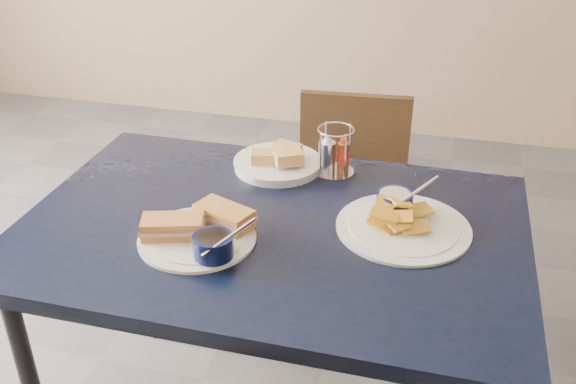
% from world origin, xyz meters
% --- Properties ---
extents(dining_table, '(1.22, 0.82, 0.75)m').
position_xyz_m(dining_table, '(-0.08, 0.15, 0.68)').
color(dining_table, black).
rests_on(dining_table, ground).
extents(chair_far, '(0.41, 0.39, 0.81)m').
position_xyz_m(chair_far, '(0.01, 0.84, 0.46)').
color(chair_far, black).
rests_on(chair_far, ground).
extents(sandwich_plate, '(0.30, 0.28, 0.12)m').
position_xyz_m(sandwich_plate, '(-0.22, 0.04, 0.77)').
color(sandwich_plate, white).
rests_on(sandwich_plate, dining_table).
extents(plantain_plate, '(0.32, 0.32, 0.12)m').
position_xyz_m(plantain_plate, '(0.22, 0.22, 0.77)').
color(plantain_plate, white).
rests_on(plantain_plate, dining_table).
extents(bread_basket, '(0.24, 0.24, 0.07)m').
position_xyz_m(bread_basket, '(-0.14, 0.44, 0.77)').
color(bread_basket, white).
rests_on(bread_basket, dining_table).
extents(condiment_caddy, '(0.11, 0.11, 0.14)m').
position_xyz_m(condiment_caddy, '(0.01, 0.46, 0.81)').
color(condiment_caddy, silver).
rests_on(condiment_caddy, dining_table).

